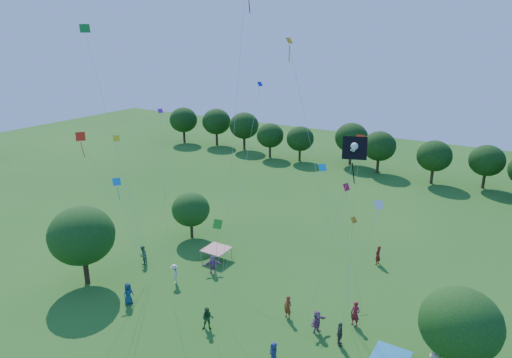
# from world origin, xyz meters

# --- Properties ---
(near_tree_west) EXTENTS (5.34, 5.34, 6.77)m
(near_tree_west) POSITION_xyz_m (-15.03, 11.36, 4.36)
(near_tree_west) COLOR #422B19
(near_tree_west) RESTS_ON ground
(near_tree_north) EXTENTS (3.84, 3.84, 4.80)m
(near_tree_north) POSITION_xyz_m (-13.19, 22.98, 3.07)
(near_tree_north) COLOR #422B19
(near_tree_north) RESTS_ON ground
(near_tree_east) EXTENTS (4.77, 4.77, 6.01)m
(near_tree_east) POSITION_xyz_m (13.13, 15.47, 3.86)
(near_tree_east) COLOR #422B19
(near_tree_east) RESTS_ON ground
(treeline) EXTENTS (88.01, 8.77, 6.77)m
(treeline) POSITION_xyz_m (-1.73, 55.43, 4.09)
(treeline) COLOR #422B19
(treeline) RESTS_ON ground
(tent_red_stripe) EXTENTS (2.20, 2.20, 1.10)m
(tent_red_stripe) POSITION_xyz_m (-8.17, 20.36, 1.04)
(tent_red_stripe) COLOR red
(tent_red_stripe) RESTS_ON ground
(tent_blue) EXTENTS (2.20, 2.20, 1.10)m
(tent_blue) POSITION_xyz_m (9.68, 14.13, 1.04)
(tent_blue) COLOR #1C79B8
(tent_blue) RESTS_ON ground
(crowd_person_0) EXTENTS (0.55, 0.90, 1.75)m
(crowd_person_0) POSITION_xyz_m (-9.73, 10.97, 0.88)
(crowd_person_0) COLOR navy
(crowd_person_0) RESTS_ON ground
(crowd_person_1) EXTENTS (0.60, 0.77, 1.82)m
(crowd_person_1) POSITION_xyz_m (4.86, 27.23, 0.91)
(crowd_person_1) COLOR maroon
(crowd_person_1) RESTS_ON ground
(crowd_person_2) EXTENTS (0.71, 0.97, 1.76)m
(crowd_person_2) POSITION_xyz_m (-13.39, 16.23, 0.88)
(crowd_person_2) COLOR #2A633A
(crowd_person_2) RESTS_ON ground
(crowd_person_4) EXTENTS (0.92, 1.11, 1.73)m
(crowd_person_4) POSITION_xyz_m (6.09, 14.81, 0.86)
(crowd_person_4) COLOR #443E36
(crowd_person_4) RESTS_ON ground
(crowd_person_5) EXTENTS (0.94, 1.69, 1.71)m
(crowd_person_5) POSITION_xyz_m (4.23, 15.29, 0.86)
(crowd_person_5) COLOR #915479
(crowd_person_5) RESTS_ON ground
(crowd_person_6) EXTENTS (0.95, 0.86, 1.70)m
(crowd_person_6) POSITION_xyz_m (14.09, 18.17, 0.85)
(crowd_person_6) COLOR navy
(crowd_person_6) RESTS_ON ground
(crowd_person_7) EXTENTS (0.76, 0.59, 1.80)m
(crowd_person_7) POSITION_xyz_m (1.68, 15.73, 0.90)
(crowd_person_7) COLOR maroon
(crowd_person_7) RESTS_ON ground
(crowd_person_8) EXTENTS (0.96, 0.84, 1.72)m
(crowd_person_8) POSITION_xyz_m (-2.54, 11.60, 0.86)
(crowd_person_8) COLOR #204C21
(crowd_person_8) RESTS_ON ground
(crowd_person_10) EXTENTS (0.50, 0.97, 1.61)m
(crowd_person_10) POSITION_xyz_m (11.38, 21.42, 0.80)
(crowd_person_10) COLOR #443936
(crowd_person_10) RESTS_ON ground
(crowd_person_11) EXTENTS (1.52, 1.41, 1.64)m
(crowd_person_11) POSITION_xyz_m (-6.98, 18.19, 0.82)
(crowd_person_11) COLOR #90548B
(crowd_person_11) RESTS_ON ground
(crowd_person_12) EXTENTS (0.87, 0.84, 1.59)m
(crowd_person_12) POSITION_xyz_m (3.20, 10.89, 0.80)
(crowd_person_12) COLOR navy
(crowd_person_12) RESTS_ON ground
(crowd_person_13) EXTENTS (0.77, 0.56, 1.90)m
(crowd_person_13) POSITION_xyz_m (6.22, 17.45, 0.95)
(crowd_person_13) COLOR maroon
(crowd_person_13) RESTS_ON ground
(crowd_person_15) EXTENTS (1.09, 1.22, 1.74)m
(crowd_person_15) POSITION_xyz_m (-8.65, 15.12, 0.87)
(crowd_person_15) COLOR beige
(crowd_person_15) RESTS_ON ground
(pirate_kite) EXTENTS (3.89, 2.42, 13.66)m
(pirate_kite) POSITION_xyz_m (7.09, 12.12, 14.22)
(pirate_kite) COLOR black
(red_high_kite) EXTENTS (0.70, 4.06, 23.76)m
(red_high_kite) POSITION_xyz_m (-2.77, 16.77, 20.08)
(red_high_kite) COLOR red
(small_kite_0) EXTENTS (0.98, 1.67, 12.88)m
(small_kite_0) POSITION_xyz_m (5.88, 16.60, 11.24)
(small_kite_0) COLOR red
(small_kite_1) EXTENTS (2.68, 3.46, 11.71)m
(small_kite_1) POSITION_xyz_m (-13.56, 11.92, 11.08)
(small_kite_1) COLOR #FF270D
(small_kite_2) EXTENTS (2.05, 1.03, 11.06)m
(small_kite_2) POSITION_xyz_m (-12.63, 14.28, 9.89)
(small_kite_2) COLOR yellow
(small_kite_3) EXTENTS (3.27, 3.40, 9.21)m
(small_kite_3) POSITION_xyz_m (0.61, 8.70, 8.53)
(small_kite_3) COLOR #208D19
(small_kite_4) EXTENTS (1.39, 7.74, 14.73)m
(small_kite_4) POSITION_xyz_m (-5.46, 22.01, 11.56)
(small_kite_4) COLOR #1226B7
(small_kite_5) EXTENTS (1.27, 1.48, 13.42)m
(small_kite_5) POSITION_xyz_m (-8.47, 14.45, 10.29)
(small_kite_5) COLOR purple
(small_kite_6) EXTENTS (2.28, 0.69, 9.71)m
(small_kite_6) POSITION_xyz_m (7.77, 14.20, 9.12)
(small_kite_6) COLOR silver
(small_kite_7) EXTENTS (3.41, 0.79, 8.03)m
(small_kite_7) POSITION_xyz_m (0.45, 24.78, 8.17)
(small_kite_7) COLOR #0DA2CE
(small_kite_8) EXTENTS (0.68, 1.14, 9.49)m
(small_kite_8) POSITION_xyz_m (5.28, 16.92, 8.82)
(small_kite_8) COLOR red
(small_kite_9) EXTENTS (4.90, 0.72, 18.49)m
(small_kite_9) POSITION_xyz_m (1.78, 17.43, 14.55)
(small_kite_9) COLOR #FF9F0D
(small_kite_10) EXTENTS (0.45, 1.03, 7.12)m
(small_kite_10) POSITION_xyz_m (5.70, 17.22, 6.88)
(small_kite_10) COLOR #C37211
(small_kite_11) EXTENTS (4.84, 0.86, 19.43)m
(small_kite_11) POSITION_xyz_m (-14.92, 14.50, 16.98)
(small_kite_11) COLOR #167B20
(small_kite_12) EXTENTS (3.21, 0.75, 7.08)m
(small_kite_12) POSITION_xyz_m (-14.08, 14.89, 7.32)
(small_kite_12) COLOR #1687DC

